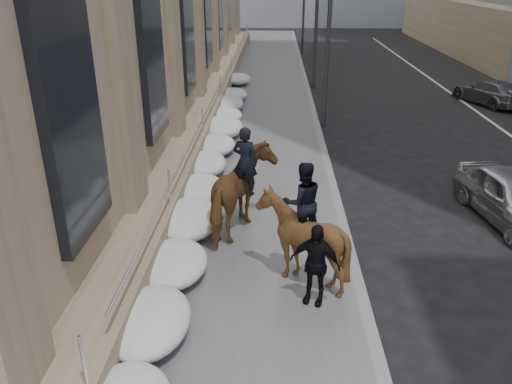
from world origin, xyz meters
The scene contains 11 objects.
ground centered at (0.00, 0.00, 0.00)m, with size 140.00×140.00×0.00m, color black.
sidewalk centered at (0.00, 10.00, 0.06)m, with size 5.00×80.00×0.12m, color #525254.
curb centered at (2.62, 10.00, 0.06)m, with size 0.24×80.00×0.12m, color slate.
streetlight_mid centered at (2.74, 14.00, 4.58)m, with size 1.71×0.24×8.00m.
traffic_signal centered at (2.07, 22.00, 4.00)m, with size 4.10×0.22×6.00m.
snow_bank centered at (-1.42, 8.11, 0.47)m, with size 1.70×18.10×0.76m.
mounted_horse_left centered at (-0.02, 4.07, 1.24)m, with size 1.82×2.75×2.73m.
mounted_horse_right centered at (1.35, 1.99, 1.22)m, with size 2.00×2.15×2.65m.
pedestrian centered at (1.59, 1.19, 0.99)m, with size 1.02×0.42×1.73m, color black.
car_silver centered at (7.15, 5.20, 0.69)m, with size 1.62×4.03×1.37m, color #A2A5AA.
car_grey centered at (11.60, 18.27, 0.61)m, with size 1.70×4.19×1.21m, color #4E5055.
Camera 1 is at (0.75, -7.17, 6.25)m, focal length 35.00 mm.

